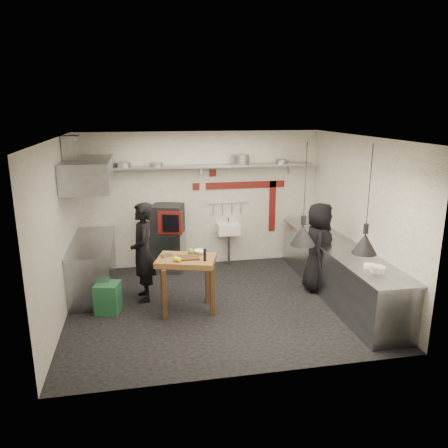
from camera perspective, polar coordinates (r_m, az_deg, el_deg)
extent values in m
plane|color=black|center=(7.60, -0.65, -10.38)|extent=(5.00, 5.00, 0.00)
plane|color=beige|center=(6.89, -0.72, 11.17)|extent=(5.00, 5.00, 0.00)
cube|color=white|center=(9.14, -3.03, 3.22)|extent=(5.00, 0.04, 2.80)
cube|color=white|center=(5.16, 3.48, -6.10)|extent=(5.00, 0.04, 2.80)
cube|color=white|center=(7.13, -20.87, -1.12)|extent=(0.04, 4.20, 2.80)
cube|color=white|center=(7.94, 17.37, 0.75)|extent=(0.04, 4.20, 2.80)
cube|color=maroon|center=(9.24, 2.83, 5.12)|extent=(1.70, 0.02, 0.14)
cube|color=maroon|center=(9.49, 6.32, 2.35)|extent=(0.14, 0.02, 1.10)
cube|color=maroon|center=(9.06, -1.48, 6.66)|extent=(0.14, 0.02, 0.14)
cube|color=maroon|center=(9.05, -3.66, 4.90)|extent=(0.14, 0.02, 0.14)
cube|color=gray|center=(8.84, -2.93, 7.56)|extent=(4.60, 0.34, 0.04)
cube|color=gray|center=(8.95, -15.27, 6.49)|extent=(0.04, 0.06, 0.24)
cube|color=gray|center=(9.00, -3.05, 7.05)|extent=(0.04, 0.06, 0.24)
cube|color=gray|center=(9.45, 8.53, 7.28)|extent=(0.04, 0.06, 0.24)
cylinder|color=gray|center=(8.76, -13.05, 7.55)|extent=(0.35, 0.35, 0.09)
cylinder|color=gray|center=(8.76, -8.84, 7.69)|extent=(0.32, 0.32, 0.07)
cylinder|color=gray|center=(8.97, 2.21, 8.45)|extent=(0.45, 0.45, 0.20)
cylinder|color=gray|center=(9.22, 7.51, 8.12)|extent=(0.32, 0.32, 0.08)
cube|color=gray|center=(9.04, -7.31, -3.58)|extent=(0.78, 0.74, 0.80)
cube|color=black|center=(8.84, -7.38, 0.64)|extent=(0.74, 0.71, 0.58)
cube|color=maroon|center=(8.54, -7.06, 0.16)|extent=(0.47, 0.17, 0.46)
cube|color=black|center=(8.50, -6.98, 0.09)|extent=(0.32, 0.11, 0.34)
cube|color=white|center=(9.20, 0.58, -0.65)|extent=(0.46, 0.34, 0.22)
cylinder|color=gray|center=(9.15, 0.58, 0.43)|extent=(0.03, 0.03, 0.14)
cylinder|color=gray|center=(9.29, 0.62, -3.33)|extent=(0.06, 0.06, 0.66)
cylinder|color=gray|center=(9.21, 0.41, 2.82)|extent=(0.90, 0.02, 0.02)
cube|color=gray|center=(8.06, 14.64, -5.92)|extent=(0.70, 3.80, 0.90)
cube|color=gray|center=(7.91, 14.86, -2.77)|extent=(0.76, 3.90, 0.03)
cylinder|color=white|center=(6.78, 19.44, -5.58)|extent=(0.24, 0.24, 0.09)
cylinder|color=white|center=(6.93, 18.50, -5.22)|extent=(0.22, 0.22, 0.05)
cube|color=gray|center=(8.36, -16.73, -5.32)|extent=(0.70, 1.90, 0.90)
cube|color=gray|center=(8.21, -16.97, -2.27)|extent=(0.76, 2.00, 0.03)
cube|color=gray|center=(7.94, -17.28, 6.29)|extent=(0.78, 1.60, 0.50)
cube|color=gray|center=(7.93, -19.32, 9.03)|extent=(0.28, 0.28, 0.50)
cube|color=#1E5432|center=(7.48, -14.90, -9.27)|extent=(0.45, 0.45, 0.50)
cube|color=#4A311B|center=(7.03, -4.72, -4.39)|extent=(0.36, 0.26, 0.02)
cylinder|color=black|center=(6.87, -2.52, -4.05)|extent=(0.06, 0.06, 0.20)
sphere|color=yellow|center=(6.90, -6.32, -4.55)|extent=(0.11, 0.11, 0.08)
sphere|color=yellow|center=(6.87, -5.92, -4.65)|extent=(0.10, 0.10, 0.08)
sphere|color=#619834|center=(7.19, -4.35, -3.60)|extent=(0.13, 0.13, 0.10)
cube|color=gray|center=(7.14, -7.49, -4.14)|extent=(0.20, 0.17, 0.03)
imported|color=white|center=(7.24, -3.17, -3.63)|extent=(0.22, 0.22, 0.06)
imported|color=black|center=(7.61, -10.56, -3.63)|extent=(0.45, 0.66, 1.72)
imported|color=black|center=(8.07, 12.24, -2.97)|extent=(0.77, 0.93, 1.63)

